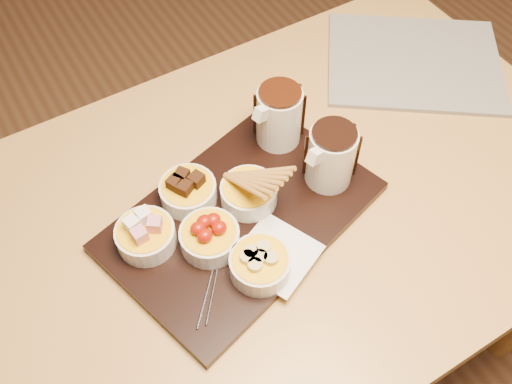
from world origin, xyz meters
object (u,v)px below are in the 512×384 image
serving_board (241,216)px  pitcher_dark_chocolate (331,157)px  bowl_strawberries (210,238)px  newspaper (414,62)px  dining_table (288,221)px  pitcher_milk_chocolate (279,117)px

serving_board → pitcher_dark_chocolate: (0.18, -0.01, 0.07)m
serving_board → bowl_strawberries: size_ratio=4.60×
bowl_strawberries → pitcher_dark_chocolate: 0.25m
serving_board → newspaper: (0.53, 0.16, -0.00)m
dining_table → pitcher_dark_chocolate: bearing=-15.3°
serving_board → bowl_strawberries: bearing=-176.4°
pitcher_milk_chocolate → dining_table: bearing=-127.2°
dining_table → newspaper: (0.42, 0.15, 0.10)m
bowl_strawberries → serving_board: bearing=19.5°
bowl_strawberries → pitcher_milk_chocolate: size_ratio=0.86×
dining_table → pitcher_milk_chocolate: (0.04, 0.11, 0.17)m
serving_board → pitcher_dark_chocolate: pitcher_dark_chocolate is taller
bowl_strawberries → newspaper: bowl_strawberries is taller
dining_table → bowl_strawberries: size_ratio=12.00×
bowl_strawberries → pitcher_dark_chocolate: size_ratio=0.86×
dining_table → pitcher_dark_chocolate: 0.19m
dining_table → bowl_strawberries: (-0.18, -0.03, 0.14)m
serving_board → newspaper: size_ratio=1.24×
pitcher_dark_chocolate → pitcher_milk_chocolate: same height
pitcher_dark_chocolate → newspaper: (0.35, 0.17, -0.07)m
bowl_strawberries → dining_table: bearing=10.3°
dining_table → pitcher_milk_chocolate: bearing=68.7°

